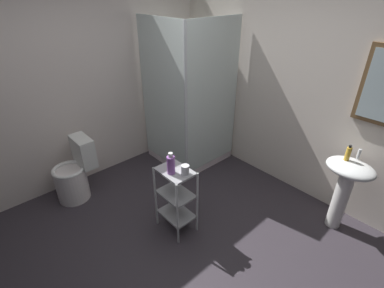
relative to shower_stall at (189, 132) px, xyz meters
The scene contains 11 objects.
ground_plane 1.76m from the shower_stall, 45.96° to the right, with size 4.20×4.20×0.02m, color #322D33.
wall_back 1.56m from the shower_stall, 27.81° to the left, with size 4.20×0.14×2.50m.
wall_left 1.60m from the shower_stall, 118.78° to the right, with size 0.10×4.20×2.50m, color silver.
shower_stall is the anchor object (origin of this frame).
pedestal_sink 2.07m from the shower_stall, ahead, with size 0.46×0.37×0.81m.
sink_faucet 2.12m from the shower_stall, 11.61° to the left, with size 0.03×0.03×0.10m, color silver.
toilet 1.60m from the shower_stall, 100.85° to the right, with size 0.37×0.49×0.76m.
storage_cart 1.35m from the shower_stall, 47.05° to the right, with size 0.38×0.28×0.74m.
hand_soap_bottle 2.05m from the shower_stall, ahead, with size 0.05×0.05×0.16m.
conditioner_bottle_purple 1.45m from the shower_stall, 48.28° to the right, with size 0.08×0.08×0.22m.
rinse_cup 1.44m from the shower_stall, 42.76° to the right, with size 0.08×0.08×0.10m, color silver.
Camera 1 is at (1.51, -1.15, 2.30)m, focal length 26.32 mm.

